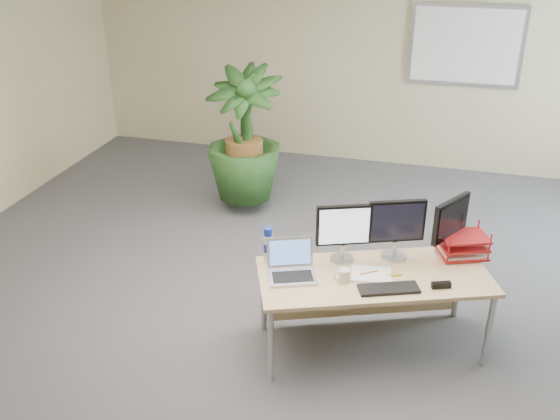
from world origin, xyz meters
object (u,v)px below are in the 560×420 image
(monitor_right, at_px, (396,226))
(laptop, at_px, (291,266))
(monitor_left, at_px, (344,229))
(desk, at_px, (370,283))
(floor_plant, at_px, (244,145))

(monitor_right, relative_size, laptop, 1.12)
(laptop, bearing_deg, monitor_left, 41.83)
(monitor_right, bearing_deg, desk, -124.84)
(monitor_left, distance_m, monitor_right, 0.39)
(monitor_left, distance_m, laptop, 0.47)
(desk, distance_m, laptop, 0.62)
(floor_plant, distance_m, laptop, 2.42)
(monitor_right, distance_m, laptop, 0.84)
(monitor_right, bearing_deg, floor_plant, 135.25)
(floor_plant, bearing_deg, desk, -50.21)
(floor_plant, height_order, laptop, floor_plant)
(monitor_left, bearing_deg, desk, -14.33)
(desk, bearing_deg, monitor_left, 165.67)
(floor_plant, distance_m, monitor_right, 2.48)
(floor_plant, xyz_separation_m, monitor_right, (1.76, -1.74, 0.16))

